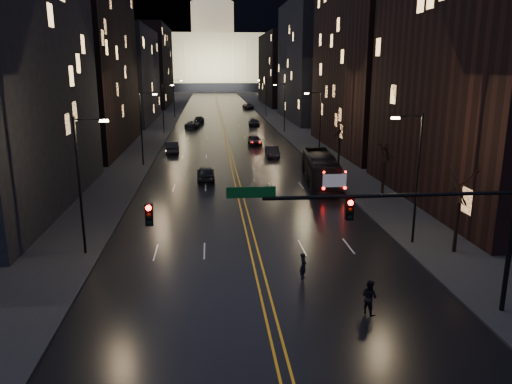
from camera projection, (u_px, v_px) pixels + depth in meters
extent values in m
plane|color=black|center=(272.00, 324.00, 23.80)|extent=(900.00, 900.00, 0.00)
cube|color=black|center=(218.00, 107.00, 149.31)|extent=(20.00, 320.00, 0.02)
cube|color=black|center=(171.00, 108.00, 148.03)|extent=(8.00, 320.00, 0.16)
cube|color=black|center=(265.00, 107.00, 150.55)|extent=(8.00, 320.00, 0.16)
cube|color=orange|center=(218.00, 107.00, 149.30)|extent=(0.62, 320.00, 0.01)
cube|color=black|center=(79.00, 51.00, 70.62)|extent=(12.00, 30.00, 28.00)
cube|color=black|center=(124.00, 76.00, 108.28)|extent=(12.00, 34.00, 20.00)
cube|color=black|center=(149.00, 66.00, 154.14)|extent=(12.00, 40.00, 24.00)
cube|color=black|center=(491.00, 66.00, 42.07)|extent=(12.00, 26.00, 24.00)
cube|color=black|center=(378.00, 14.00, 69.32)|extent=(12.00, 30.00, 38.00)
cube|color=black|center=(315.00, 62.00, 111.33)|extent=(12.00, 34.00, 26.00)
cube|color=black|center=(283.00, 69.00, 158.17)|extent=(12.00, 40.00, 22.00)
cube|color=black|center=(214.00, 86.00, 264.67)|extent=(90.00, 50.00, 4.00)
cube|color=#F9E090|center=(213.00, 58.00, 261.25)|extent=(80.00, 36.00, 24.00)
cylinder|color=beige|center=(212.00, 18.00, 256.36)|extent=(22.00, 22.00, 16.00)
cylinder|color=black|center=(510.00, 247.00, 23.98)|extent=(0.24, 0.24, 7.00)
cylinder|color=black|center=(393.00, 195.00, 22.78)|extent=(12.00, 0.18, 0.18)
cube|color=black|center=(149.00, 214.00, 21.93)|extent=(0.35, 0.30, 1.00)
cube|color=black|center=(349.00, 209.00, 22.74)|extent=(0.35, 0.30, 1.00)
sphere|color=#FF0705|center=(148.00, 208.00, 21.67)|extent=(0.24, 0.24, 0.24)
sphere|color=#FF0705|center=(351.00, 203.00, 22.49)|extent=(0.24, 0.24, 0.24)
cube|color=#053F14|center=(251.00, 192.00, 22.12)|extent=(2.20, 0.06, 0.50)
cylinder|color=black|center=(417.00, 181.00, 33.34)|extent=(0.16, 0.16, 9.00)
cylinder|color=black|center=(409.00, 116.00, 32.21)|extent=(1.80, 0.10, 0.10)
cube|color=#E6C48A|center=(395.00, 118.00, 32.16)|extent=(0.50, 0.25, 0.15)
cylinder|color=black|center=(80.00, 188.00, 31.36)|extent=(0.16, 0.16, 9.00)
cylinder|color=black|center=(89.00, 119.00, 30.39)|extent=(1.80, 0.10, 0.10)
cube|color=#E6C48A|center=(104.00, 121.00, 30.50)|extent=(0.50, 0.25, 0.15)
cylinder|color=black|center=(320.00, 128.00, 62.31)|extent=(0.16, 0.16, 9.00)
cylinder|color=black|center=(314.00, 93.00, 61.18)|extent=(1.80, 0.10, 0.10)
cube|color=#E6C48A|center=(307.00, 94.00, 61.12)|extent=(0.50, 0.25, 0.15)
cylinder|color=black|center=(141.00, 130.00, 60.33)|extent=(0.16, 0.16, 9.00)
cylinder|color=black|center=(147.00, 93.00, 59.36)|extent=(1.80, 0.10, 0.10)
cube|color=#E6C48A|center=(155.00, 94.00, 59.46)|extent=(0.50, 0.25, 0.15)
cylinder|color=black|center=(284.00, 108.00, 91.27)|extent=(0.16, 0.16, 9.00)
cylinder|color=black|center=(280.00, 84.00, 90.14)|extent=(1.80, 0.10, 0.10)
cube|color=#E6C48A|center=(275.00, 85.00, 90.08)|extent=(0.50, 0.25, 0.15)
cylinder|color=black|center=(163.00, 109.00, 89.29)|extent=(0.16, 0.16, 9.00)
cylinder|color=black|center=(167.00, 85.00, 88.32)|extent=(1.80, 0.10, 0.10)
cube|color=#E6C48A|center=(172.00, 85.00, 88.42)|extent=(0.50, 0.25, 0.15)
cylinder|color=black|center=(266.00, 98.00, 120.24)|extent=(0.16, 0.16, 9.00)
cylinder|color=black|center=(262.00, 80.00, 119.10)|extent=(1.80, 0.10, 0.10)
cube|color=#E6C48A|center=(259.00, 80.00, 119.05)|extent=(0.50, 0.25, 0.15)
cylinder|color=black|center=(174.00, 99.00, 118.25)|extent=(0.16, 0.16, 9.00)
cylinder|color=black|center=(177.00, 80.00, 117.28)|extent=(1.80, 0.10, 0.10)
cube|color=#E6C48A|center=(181.00, 81.00, 117.39)|extent=(0.50, 0.25, 0.15)
cylinder|color=black|center=(456.00, 228.00, 32.27)|extent=(0.24, 0.24, 3.50)
cylinder|color=black|center=(383.00, 181.00, 45.78)|extent=(0.24, 0.24, 3.50)
cylinder|color=black|center=(339.00, 152.00, 61.23)|extent=(0.24, 0.24, 3.50)
imported|color=black|center=(320.00, 169.00, 51.36)|extent=(3.91, 11.97, 3.27)
imported|color=black|center=(206.00, 173.00, 53.44)|extent=(1.94, 4.68, 1.58)
imported|color=black|center=(172.00, 147.00, 70.34)|extent=(2.36, 5.34, 1.70)
imported|color=black|center=(192.00, 124.00, 99.20)|extent=(3.11, 5.54, 1.46)
imported|color=black|center=(199.00, 119.00, 108.57)|extent=(2.27, 5.09, 1.45)
imported|color=black|center=(272.00, 152.00, 67.07)|extent=(1.72, 4.64, 1.52)
imported|color=black|center=(255.00, 140.00, 77.62)|extent=(2.10, 4.71, 1.57)
imported|color=black|center=(254.00, 123.00, 101.96)|extent=(2.42, 5.49, 1.57)
imported|color=black|center=(248.00, 106.00, 143.93)|extent=(3.16, 5.79, 1.54)
imported|color=black|center=(303.00, 266.00, 28.65)|extent=(0.57, 0.67, 1.56)
imported|color=black|center=(369.00, 297.00, 24.58)|extent=(0.86, 0.98, 1.78)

